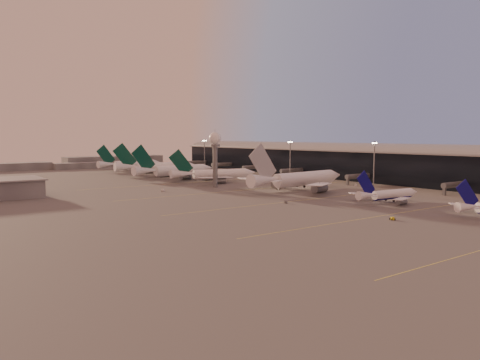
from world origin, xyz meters
TOP-DOWN VIEW (x-y plane):
  - ground at (0.00, 0.00)m, footprint 700.00×700.00m
  - taxiway_markings at (30.00, 56.00)m, footprint 180.00×185.25m
  - terminal at (107.88, 110.09)m, footprint 57.00×362.00m
  - radar_tower at (5.00, 120.00)m, footprint 6.40×6.40m
  - mast_b at (55.00, 55.00)m, footprint 3.60×0.56m
  - mast_c at (50.00, 110.00)m, footprint 3.60×0.56m
  - mast_d at (48.00, 200.00)m, footprint 3.60×0.56m
  - distant_horizon at (2.62, 325.14)m, footprint 165.00×37.50m
  - narrowbody_mid at (30.86, 28.50)m, footprint 35.79×28.47m
  - widebody_white at (31.99, 82.98)m, footprint 69.26×55.23m
  - greentail_a at (21.06, 145.31)m, footprint 54.18×43.30m
  - greentail_b at (13.12, 180.05)m, footprint 61.79×49.66m
  - greentail_c at (17.42, 214.55)m, footprint 62.92×50.68m
  - greentail_d at (18.59, 264.51)m, footprint 57.57×46.21m
  - gsv_tug_mid at (-2.31, 2.65)m, footprint 3.76×3.06m
  - gsv_truck_b at (42.75, 35.76)m, footprint 5.12×2.58m
  - gsv_truck_c at (-4.53, 52.27)m, footprint 5.44×3.86m
  - gsv_catering_b at (70.59, 78.73)m, footprint 6.14×4.09m
  - gsv_tug_far at (23.95, 90.20)m, footprint 3.19×3.83m
  - gsv_truck_d at (-26.99, 119.39)m, footprint 4.03×6.45m
  - gsv_tug_hangar at (49.95, 164.89)m, footprint 3.86×2.79m

SIDE VIEW (x-z plane):
  - ground at x=0.00m, z-range 0.00..0.00m
  - taxiway_markings at x=30.00m, z-range 0.00..0.02m
  - gsv_tug_mid at x=-2.31m, z-range 0.01..0.95m
  - gsv_tug_far at x=23.95m, z-range 0.01..0.96m
  - gsv_tug_hangar at x=49.95m, z-range 0.01..1.01m
  - gsv_truck_b at x=42.75m, z-range 0.02..1.99m
  - gsv_truck_c at x=-4.53m, z-range 0.02..2.10m
  - gsv_truck_d at x=-26.99m, z-range 0.02..2.48m
  - gsv_catering_b at x=70.59m, z-range 0.00..4.64m
  - narrowbody_mid at x=30.86m, z-range -4.16..9.82m
  - greentail_a at x=21.06m, z-range -6.45..13.50m
  - greentail_d at x=18.59m, z-range -6.78..14.19m
  - distant_horizon at x=2.62m, z-range -0.61..8.39m
  - greentail_b at x=13.12m, z-range -7.27..15.21m
  - greentail_c at x=17.42m, z-range -7.39..15.46m
  - widebody_white at x=31.99m, z-range -7.96..16.42m
  - terminal at x=107.88m, z-range -1.00..22.04m
  - mast_b at x=55.00m, z-range 1.24..26.24m
  - mast_c at x=50.00m, z-range 1.24..26.24m
  - mast_d at x=48.00m, z-range 1.24..26.24m
  - radar_tower at x=5.00m, z-range 5.40..36.50m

